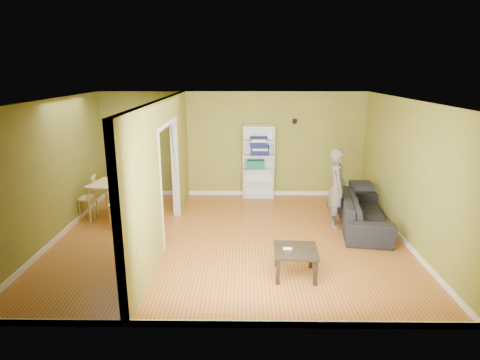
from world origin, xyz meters
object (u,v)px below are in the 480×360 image
chair_left (87,197)px  chair_far (134,190)px  coffee_table (296,254)px  person (337,181)px  sofa (364,207)px  dining_table (122,187)px  bookshelf (258,162)px  chair_near (120,203)px

chair_left → chair_far: bearing=112.7°
coffee_table → chair_far: bearing=137.6°
person → chair_left: person is taller
sofa → dining_table: sofa is taller
sofa → chair_far: chair_far is taller
chair_far → dining_table: bearing=65.3°
bookshelf → dining_table: (-2.96, -1.54, -0.20)m
bookshelf → coffee_table: bookshelf is taller
chair_near → chair_far: 1.07m
coffee_table → chair_far: chair_far is taller
coffee_table → person: bearing=62.8°
sofa → chair_near: bearing=99.5°
sofa → dining_table: (-5.03, 0.46, 0.28)m
person → dining_table: person is taller
chair_left → chair_near: 1.04m
chair_left → person: bearing=76.7°
chair_left → chair_near: size_ratio=0.91×
chair_left → chair_near: (0.88, -0.55, 0.04)m
person → coffee_table: person is taller
coffee_table → chair_left: bearing=149.1°
sofa → chair_near: size_ratio=2.17×
dining_table → chair_near: (0.11, -0.53, -0.19)m
bookshelf → dining_table: bearing=-152.5°
chair_near → chair_far: chair_near is taller
bookshelf → chair_near: size_ratio=1.76×
sofa → person: size_ratio=1.17×
person → dining_table: size_ratio=1.52×
coffee_table → sofa: bearing=51.3°
person → chair_left: size_ratio=2.02×
chair_near → coffee_table: bearing=-16.3°
chair_near → chair_far: size_ratio=1.12×
bookshelf → chair_left: bookshelf is taller
sofa → coffee_table: 2.59m
chair_far → bookshelf: bearing=-175.2°
person → coffee_table: (-1.07, -2.07, -0.58)m
bookshelf → dining_table: size_ratio=1.44×
bookshelf → chair_left: 4.04m
coffee_table → chair_far: (-3.31, 3.02, 0.08)m
dining_table → chair_near: chair_near is taller
dining_table → chair_far: bearing=79.7°
sofa → person: 0.77m
dining_table → chair_far: chair_far is taller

